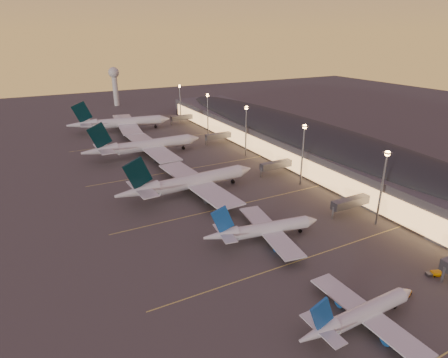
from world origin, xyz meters
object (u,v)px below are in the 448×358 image
airliner_wide_mid (144,146)px  airliner_wide_far (121,123)px  airliner_narrow_south (360,314)px  radar_tower (114,80)px  airliner_wide_near (189,182)px  baggage_tug_a (434,274)px  airliner_narrow_north (263,229)px  baggage_tug_b (407,294)px

airliner_wide_mid → airliner_wide_far: 57.96m
airliner_narrow_south → radar_tower: radar_tower is taller
airliner_wide_mid → radar_tower: size_ratio=1.93×
airliner_wide_far → airliner_wide_near: bearing=-83.7°
airliner_wide_near → baggage_tug_a: (36.09, -80.45, -4.34)m
airliner_wide_mid → airliner_wide_far: (1.67, 57.93, 0.18)m
airliner_narrow_north → radar_tower: 251.41m
airliner_wide_near → airliner_wide_far: bearing=85.9°
baggage_tug_a → baggage_tug_b: bearing=-148.7°
airliner_narrow_north → airliner_wide_near: (-6.06, 43.49, 1.36)m
radar_tower → baggage_tug_a: radar_tower is taller
radar_tower → baggage_tug_b: size_ratio=9.61×
radar_tower → baggage_tug_b: bearing=-89.3°
airliner_narrow_north → airliner_wide_near: airliner_wide_near is taller
airliner_wide_far → airliner_wide_mid: bearing=-85.1°
airliner_narrow_north → airliner_wide_near: size_ratio=0.64×
radar_tower → baggage_tug_a: size_ratio=7.54×
airliner_narrow_south → airliner_wide_mid: bearing=91.5°
airliner_narrow_south → airliner_wide_near: bearing=92.2°
airliner_wide_far → baggage_tug_b: airliner_wide_far is taller
airliner_wide_near → airliner_wide_far: airliner_wide_far is taller
baggage_tug_a → airliner_narrow_south: bearing=-150.6°
baggage_tug_b → airliner_narrow_south: bearing=164.8°
airliner_narrow_north → baggage_tug_b: bearing=-58.1°
airliner_narrow_north → baggage_tug_a: airliner_narrow_north is taller
airliner_wide_mid → radar_tower: (20.33, 150.25, 16.69)m
airliner_narrow_north → airliner_wide_far: size_ratio=0.59×
airliner_narrow_north → radar_tower: size_ratio=1.17×
airliner_wide_near → radar_tower: radar_tower is taller
airliner_narrow_south → radar_tower: (14.84, 291.15, 18.77)m
airliner_wide_near → radar_tower: (19.21, 206.91, 16.98)m
airliner_narrow_north → airliner_wide_far: bearing=100.9°
airliner_narrow_south → airliner_wide_mid: size_ratio=0.53×
radar_tower → airliner_wide_mid: bearing=-97.7°
radar_tower → baggage_tug_a: (16.88, -287.36, -21.33)m
airliner_narrow_south → baggage_tug_a: 32.05m
airliner_wide_near → radar_tower: bearing=80.9°
airliner_narrow_south → airliner_wide_mid: (-5.49, 140.90, 2.07)m
airliner_wide_near → radar_tower: 208.49m
airliner_wide_near → baggage_tug_a: airliner_wide_near is taller
airliner_wide_near → baggage_tug_b: 85.66m
airliner_narrow_south → airliner_narrow_north: (1.70, 40.76, 0.42)m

